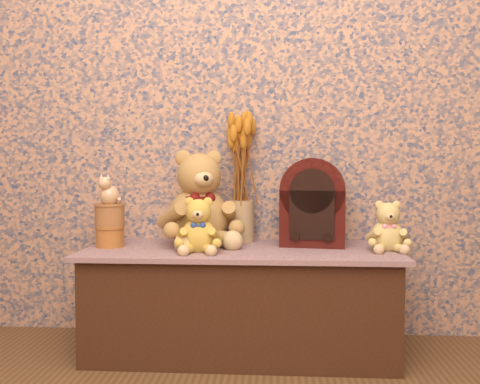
% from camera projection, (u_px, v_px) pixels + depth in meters
% --- Properties ---
extents(display_shelf, '(1.31, 0.55, 0.45)m').
position_uv_depth(display_shelf, '(241.00, 300.00, 2.20)').
color(display_shelf, '#3D487E').
rests_on(display_shelf, ground).
extents(teddy_large, '(0.49, 0.52, 0.45)m').
position_uv_depth(teddy_large, '(198.00, 194.00, 2.28)').
color(teddy_large, '#A97241').
rests_on(teddy_large, display_shelf).
extents(teddy_medium, '(0.20, 0.24, 0.24)m').
position_uv_depth(teddy_medium, '(199.00, 222.00, 2.09)').
color(teddy_medium, gold).
rests_on(teddy_medium, display_shelf).
extents(teddy_small, '(0.18, 0.21, 0.22)m').
position_uv_depth(teddy_small, '(387.00, 224.00, 2.12)').
color(teddy_small, '#D6B765').
rests_on(teddy_small, display_shelf).
extents(cathedral_radio, '(0.30, 0.23, 0.38)m').
position_uv_depth(cathedral_radio, '(313.00, 202.00, 2.26)').
color(cathedral_radio, black).
rests_on(cathedral_radio, display_shelf).
extents(ceramic_vase, '(0.15, 0.15, 0.19)m').
position_uv_depth(ceramic_vase, '(242.00, 221.00, 2.35)').
color(ceramic_vase, tan).
rests_on(ceramic_vase, display_shelf).
extents(dried_stalks, '(0.28, 0.28, 0.46)m').
position_uv_depth(dried_stalks, '(242.00, 150.00, 2.34)').
color(dried_stalks, '#BE701E').
rests_on(dried_stalks, ceramic_vase).
extents(biscuit_tin_lower, '(0.16, 0.16, 0.09)m').
position_uv_depth(biscuit_tin_lower, '(110.00, 237.00, 2.21)').
color(biscuit_tin_lower, gold).
rests_on(biscuit_tin_lower, display_shelf).
extents(biscuit_tin_upper, '(0.14, 0.14, 0.10)m').
position_uv_depth(biscuit_tin_upper, '(110.00, 215.00, 2.21)').
color(biscuit_tin_upper, tan).
rests_on(biscuit_tin_upper, biscuit_tin_lower).
extents(cat_figurine, '(0.12, 0.13, 0.13)m').
position_uv_depth(cat_figurine, '(109.00, 189.00, 2.20)').
color(cat_figurine, silver).
rests_on(cat_figurine, biscuit_tin_upper).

